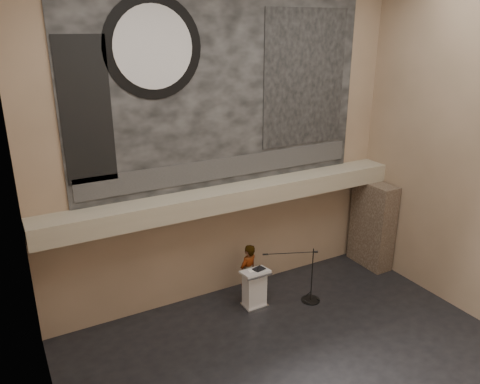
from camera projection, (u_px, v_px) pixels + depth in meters
floor at (310, 373)px, 10.22m from camera, size 10.00×10.00×0.00m
wall_back at (225, 145)px, 12.09m from camera, size 10.00×0.02×8.50m
wall_left at (36, 247)px, 6.53m from camera, size 0.02×8.00×8.50m
soffit at (233, 196)px, 12.20m from camera, size 10.00×0.80×0.50m
sprinkler_left at (176, 218)px, 11.53m from camera, size 0.04×0.04×0.06m
sprinkler_right at (293, 195)px, 13.11m from camera, size 0.04×0.04×0.06m
banner at (225, 88)px, 11.58m from camera, size 8.00×0.05×5.00m
banner_text_strip at (227, 168)px, 12.24m from camera, size 7.76×0.02×0.55m
banner_clock_rim at (153, 47)px, 10.39m from camera, size 2.30×0.02×2.30m
banner_clock_face at (154, 47)px, 10.38m from camera, size 1.84×0.02×1.84m
banner_building_print at (305, 79)px, 12.60m from camera, size 2.60×0.02×3.60m
banner_brick_print at (86, 112)px, 10.11m from camera, size 1.10×0.02×3.20m
stone_pier at (372, 224)px, 14.47m from camera, size 0.60×1.40×2.70m
lectern at (254, 289)px, 12.44m from camera, size 0.71×0.51×1.13m
binder at (259, 269)px, 12.29m from camera, size 0.34×0.29×0.04m
papers at (253, 272)px, 12.20m from camera, size 0.23×0.29×0.00m
speaker_person at (248, 272)px, 12.74m from camera, size 0.69×0.57×1.63m
mic_stand at (309, 293)px, 12.82m from camera, size 1.53×0.79×1.59m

